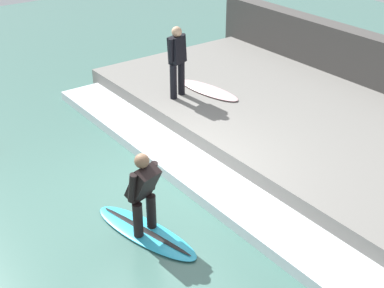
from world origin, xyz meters
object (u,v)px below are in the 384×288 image
(surfboard_riding, at_px, (145,232))
(surfer_riding, at_px, (143,190))
(surfer_waiting_near, at_px, (177,58))
(surfboard_waiting_near, at_px, (209,90))

(surfboard_riding, height_order, surfer_riding, surfer_riding)
(surfer_riding, xyz_separation_m, surfer_waiting_near, (2.79, 3.10, 0.52))
(surfer_riding, distance_m, surfboard_waiting_near, 4.54)
(surfboard_waiting_near, bearing_deg, surfer_riding, -140.22)
(surfboard_riding, bearing_deg, surfer_waiting_near, 48.02)
(surfboard_riding, distance_m, surfer_riding, 0.76)
(surfer_waiting_near, bearing_deg, surfboard_riding, -131.98)
(surfer_waiting_near, xyz_separation_m, surfboard_waiting_near, (0.70, -0.20, -0.83))
(surfboard_riding, distance_m, surfer_waiting_near, 4.36)
(surfboard_waiting_near, bearing_deg, surfer_waiting_near, 164.29)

